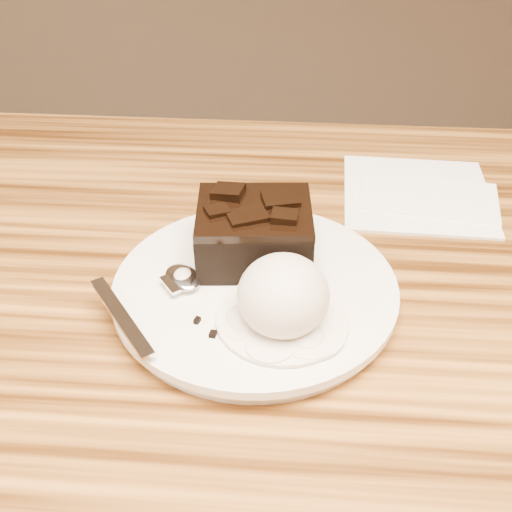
# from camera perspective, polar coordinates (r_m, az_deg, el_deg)

# --- Properties ---
(plate) EXTENTS (0.24, 0.24, 0.02)m
(plate) POSITION_cam_1_polar(r_m,az_deg,el_deg) (0.53, -0.08, -3.29)
(plate) COLOR white
(plate) RESTS_ON dining_table
(brownie) EXTENTS (0.10, 0.09, 0.04)m
(brownie) POSITION_cam_1_polar(r_m,az_deg,el_deg) (0.54, -0.16, 1.84)
(brownie) COLOR black
(brownie) RESTS_ON plate
(ice_cream_scoop) EXTENTS (0.07, 0.07, 0.06)m
(ice_cream_scoop) POSITION_cam_1_polar(r_m,az_deg,el_deg) (0.47, 2.47, -3.55)
(ice_cream_scoop) COLOR beige
(ice_cream_scoop) RESTS_ON plate
(melt_puddle) EXTENTS (0.10, 0.10, 0.00)m
(melt_puddle) POSITION_cam_1_polar(r_m,az_deg,el_deg) (0.49, 2.40, -5.68)
(melt_puddle) COLOR white
(melt_puddle) RESTS_ON plate
(spoon) EXTENTS (0.11, 0.14, 0.01)m
(spoon) POSITION_cam_1_polar(r_m,az_deg,el_deg) (0.52, -6.63, -2.09)
(spoon) COLOR silver
(spoon) RESTS_ON plate
(napkin) EXTENTS (0.16, 0.16, 0.01)m
(napkin) POSITION_cam_1_polar(r_m,az_deg,el_deg) (0.69, 14.35, 5.55)
(napkin) COLOR white
(napkin) RESTS_ON dining_table
(crumb_a) EXTENTS (0.01, 0.01, 0.00)m
(crumb_a) POSITION_cam_1_polar(r_m,az_deg,el_deg) (0.47, -3.91, -7.06)
(crumb_a) COLOR black
(crumb_a) RESTS_ON plate
(crumb_b) EXTENTS (0.01, 0.01, 0.00)m
(crumb_b) POSITION_cam_1_polar(r_m,az_deg,el_deg) (0.51, 5.44, -3.40)
(crumb_b) COLOR black
(crumb_b) RESTS_ON plate
(crumb_c) EXTENTS (0.01, 0.01, 0.00)m
(crumb_c) POSITION_cam_1_polar(r_m,az_deg,el_deg) (0.49, -5.34, -5.82)
(crumb_c) COLOR black
(crumb_c) RESTS_ON plate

